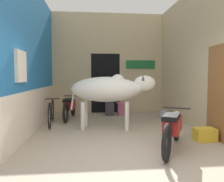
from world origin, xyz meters
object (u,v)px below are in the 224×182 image
Objects in this scene: motorcycle_near at (173,127)px; shopkeeper_seated at (109,97)px; motorcycle_far at (70,106)px; bucket at (164,114)px; cow at (110,89)px; crate at (205,134)px; bicycle at (51,112)px; plastic_stool at (121,108)px.

shopkeeper_seated is (-0.89, 3.87, 0.23)m from motorcycle_near.
bucket is at bearing -2.85° from motorcycle_far.
cow reaches higher than shopkeeper_seated.
motorcycle_near is at bearing -55.39° from motorcycle_far.
cow reaches higher than crate.
bicycle reaches higher than crate.
bucket is (1.79, -0.75, -0.53)m from shopkeeper_seated.
cow is at bearing -21.18° from bicycle.
cow is 1.23× the size of motorcycle_far.
cow is at bearing -94.72° from shopkeeper_seated.
motorcycle_far is (-2.26, 3.27, -0.01)m from motorcycle_near.
cow reaches higher than motorcycle_far.
crate is (1.80, -3.39, -0.52)m from shopkeeper_seated.
motorcycle_near is 1.40× the size of shopkeeper_seated.
motorcycle_near is 3.89m from plastic_stool.
plastic_stool reaches higher than bucket.
motorcycle_far is 4.27× the size of crate.
motorcycle_far is 1.52× the size of shopkeeper_seated.
bucket is (-0.02, 2.64, -0.01)m from crate.
shopkeeper_seated is 2.01m from bucket.
bicycle is 3.68m from bucket.
bicycle is at bearing -147.42° from plastic_stool.
cow is 2.01m from motorcycle_far.
motorcycle_near is at bearing -152.62° from crate.
shopkeeper_seated is at bearing 38.17° from bicycle.
plastic_stool is (0.41, -0.00, -0.41)m from shopkeeper_seated.
shopkeeper_seated is 2.81× the size of crate.
plastic_stool is 1.57m from bucket.
motorcycle_far is (-1.20, 1.48, -0.64)m from cow.
cow is 2.55m from crate.
cow is 4.99× the size of plastic_stool.
shopkeeper_seated is (0.17, 2.07, -0.40)m from cow.
bicycle is 3.83× the size of plastic_stool.
shopkeeper_seated is at bearing 23.38° from motorcycle_far.
cow is at bearing 120.54° from motorcycle_near.
cow is at bearing -50.94° from motorcycle_far.
bicycle is 6.84× the size of bucket.
crate reaches higher than bucket.
shopkeeper_seated is at bearing 179.37° from plastic_stool.
motorcycle_near is 6.67× the size of bucket.
motorcycle_far is 0.96m from bicycle.
bucket is at bearing -28.52° from plastic_stool.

